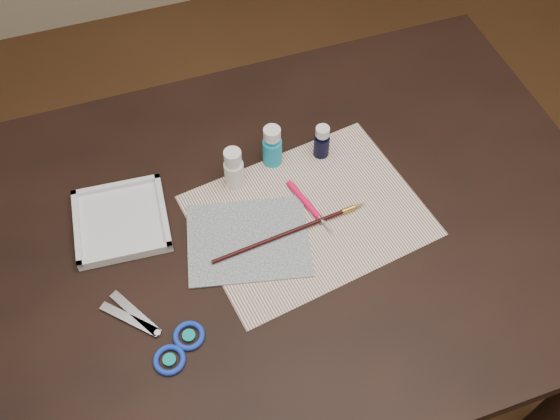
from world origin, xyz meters
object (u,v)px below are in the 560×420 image
object	(u,v)px
paint_bottle_white	(234,168)
palette_tray	(121,220)
paint_bottle_cyan	(272,146)
paint_bottle_navy	(322,141)
scissors	(146,331)
paper	(309,215)
canvas	(248,240)

from	to	relation	value
paint_bottle_white	palette_tray	bearing A→B (deg)	-174.27
paint_bottle_white	paint_bottle_cyan	bearing A→B (deg)	18.42
paint_bottle_white	paint_bottle_navy	xyz separation A→B (m)	(0.19, 0.02, -0.01)
paint_bottle_white	scissors	world-z (taller)	paint_bottle_white
paint_bottle_cyan	palette_tray	bearing A→B (deg)	-170.65
paper	canvas	distance (m)	0.13
canvas	scissors	bearing A→B (deg)	-151.25
canvas	paint_bottle_cyan	distance (m)	0.20
paper	canvas	bearing A→B (deg)	-172.17
paint_bottle_white	scissors	size ratio (longest dim) A/B	0.45
canvas	paint_bottle_navy	world-z (taller)	paint_bottle_navy
canvas	paint_bottle_navy	size ratio (longest dim) A/B	2.90
paper	paint_bottle_navy	bearing A→B (deg)	60.34
paper	scissors	world-z (taller)	scissors
paper	palette_tray	distance (m)	0.36
paper	paint_bottle_white	world-z (taller)	paint_bottle_white
scissors	paint_bottle_white	bearing A→B (deg)	-86.48
canvas	paint_bottle_white	xyz separation A→B (m)	(0.02, 0.14, 0.04)
paint_bottle_navy	scissors	size ratio (longest dim) A/B	0.37
paint_bottle_navy	palette_tray	size ratio (longest dim) A/B	0.45
paint_bottle_white	paint_bottle_cyan	xyz separation A→B (m)	(0.09, 0.03, 0.00)
scissors	palette_tray	distance (m)	0.24
canvas	paint_bottle_white	bearing A→B (deg)	83.62
paint_bottle_cyan	palette_tray	xyz separation A→B (m)	(-0.32, -0.05, -0.04)
paint_bottle_cyan	paint_bottle_white	bearing A→B (deg)	-161.58
paper	paint_bottle_navy	size ratio (longest dim) A/B	5.43
paper	paint_bottle_navy	distance (m)	0.16
paint_bottle_cyan	scissors	distance (m)	0.44
paint_bottle_navy	scissors	world-z (taller)	paint_bottle_navy
paper	scissors	bearing A→B (deg)	-158.32
paint_bottle_white	palette_tray	distance (m)	0.24
canvas	paint_bottle_cyan	world-z (taller)	paint_bottle_cyan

